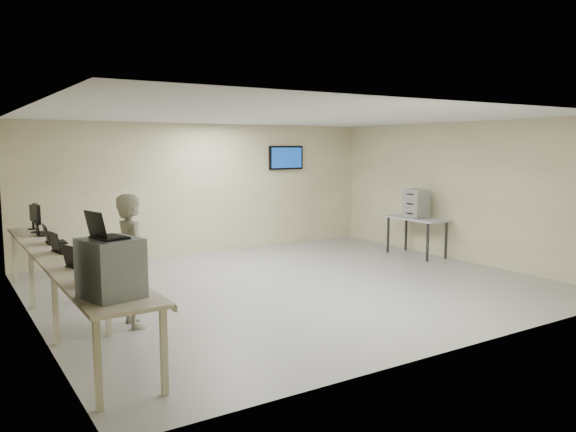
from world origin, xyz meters
TOP-DOWN VIEW (x-y plane):
  - room at (0.03, 0.06)m, footprint 8.01×7.01m
  - workbench at (-3.59, 0.00)m, footprint 0.76×6.00m
  - equipment_box at (-3.65, -2.44)m, footprint 0.58×0.63m
  - laptop_on_box at (-3.70, -2.44)m, footprint 0.35×0.39m
  - laptop_0 at (-3.63, -1.78)m, footprint 0.41×0.44m
  - laptop_1 at (-3.64, -0.94)m, footprint 0.39×0.41m
  - laptop_2 at (-3.62, 0.18)m, footprint 0.35×0.40m
  - laptop_3 at (-3.59, 1.00)m, footprint 0.31×0.37m
  - laptop_4 at (-3.59, 1.90)m, footprint 0.30×0.36m
  - monitor_near at (-3.60, 2.25)m, footprint 0.21×0.47m
  - monitor_far at (-3.60, 2.69)m, footprint 0.18×0.42m
  - soldier at (-2.92, -0.67)m, footprint 0.41×0.63m
  - side_table at (3.60, 0.78)m, footprint 0.63×1.36m
  - storage_bins at (3.58, 0.78)m, footprint 0.38×0.42m

SIDE VIEW (x-z plane):
  - side_table at x=3.60m, z-range 0.33..1.15m
  - workbench at x=-3.59m, z-range 0.38..1.28m
  - soldier at x=-2.92m, z-range 0.00..1.72m
  - laptop_4 at x=-3.59m, z-range 0.84..1.10m
  - laptop_1 at x=-3.64m, z-range 0.83..1.11m
  - laptop_2 at x=-3.62m, z-range 0.83..1.11m
  - laptop_3 at x=-3.59m, z-range 0.83..1.12m
  - laptop_0 at x=-3.63m, z-range 0.83..1.13m
  - storage_bins at x=3.58m, z-range 0.82..1.42m
  - monitor_far at x=-3.60m, z-range 0.94..1.35m
  - equipment_box at x=-3.65m, z-range 0.90..1.46m
  - monitor_near at x=-3.60m, z-range 0.95..1.42m
  - room at x=0.03m, z-range 0.01..2.82m
  - laptop_on_box at x=-3.70m, z-range 1.39..1.66m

